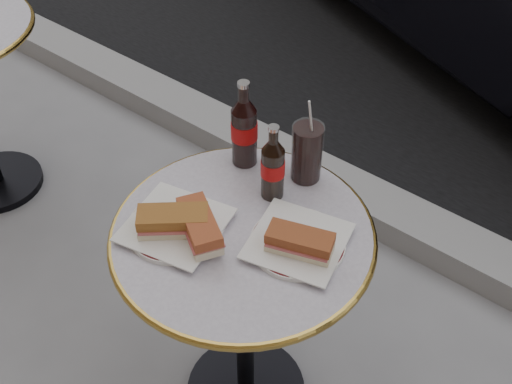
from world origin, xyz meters
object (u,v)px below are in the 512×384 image
Objects in this scene: cola_bottle_left at (244,124)px; cola_glass at (307,152)px; plate_right at (298,243)px; plate_left at (176,227)px; cola_bottle_right at (273,162)px; bistro_table at (245,323)px.

cola_bottle_left is 1.52× the size of cola_glass.
plate_right is at bearing -28.79° from cola_bottle_left.
cola_bottle_left reaches higher than cola_glass.
plate_left is at bearing -111.64° from cola_glass.
cola_glass is at bearing 120.74° from plate_right.
cola_bottle_right is 0.11m from cola_glass.
cola_glass is (0.03, 0.10, -0.03)m from cola_bottle_right.
cola_bottle_left is 0.14m from cola_bottle_right.
bistro_table is 0.55m from cola_bottle_left.
plate_right is 0.89× the size of cola_bottle_left.
bistro_table is 0.51m from cola_glass.
plate_left is 0.27m from cola_bottle_right.
plate_right is (0.25, 0.13, -0.00)m from plate_left.
cola_bottle_right is (0.11, 0.23, 0.10)m from plate_left.
bistro_table is 0.39m from plate_right.
cola_glass reaches higher than bistro_table.
plate_left and plate_right have the same top height.
plate_right is 1.36× the size of cola_glass.
bistro_table is at bearing -52.21° from cola_bottle_left.
cola_bottle_left is 0.17m from cola_glass.
plate_left is at bearing -144.73° from bistro_table.
cola_bottle_right is (-0.02, 0.14, 0.47)m from bistro_table.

